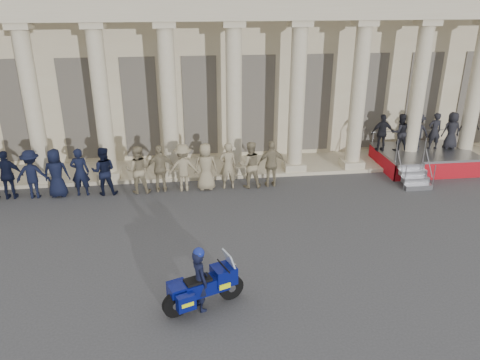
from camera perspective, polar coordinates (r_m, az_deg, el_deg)
ground at (r=12.91m, az=-2.54°, el=-12.71°), size 90.00×90.00×0.00m
building at (r=25.47m, az=-5.52°, el=15.70°), size 40.00×12.50×9.00m
officer_rank at (r=19.05m, az=-22.17°, el=0.76°), size 18.05×0.72×1.89m
reviewing_stand at (r=22.00m, az=21.51°, el=4.72°), size 4.96×3.88×2.44m
motorcycle at (r=11.86m, az=-4.35°, el=-12.78°), size 2.07×1.24×1.39m
rider at (r=11.67m, az=-4.93°, el=-11.90°), size 0.58×0.70×1.73m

